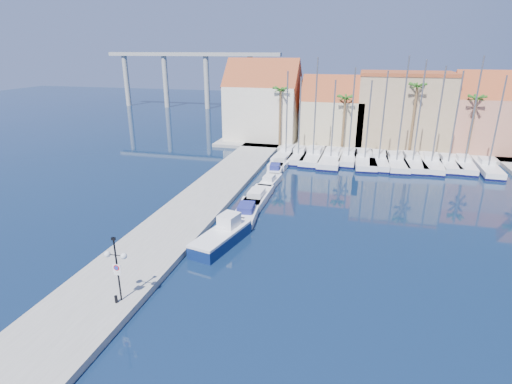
% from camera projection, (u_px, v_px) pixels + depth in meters
% --- Properties ---
extents(ground, '(260.00, 260.00, 0.00)m').
position_uv_depth(ground, '(241.00, 302.00, 25.79)').
color(ground, black).
rests_on(ground, ground).
extents(quay_west, '(6.00, 77.00, 0.50)m').
position_uv_depth(quay_west, '(194.00, 209.00, 40.13)').
color(quay_west, gray).
rests_on(quay_west, ground).
extents(shore_north, '(54.00, 16.00, 0.50)m').
position_uv_depth(shore_north, '(380.00, 144.00, 67.02)').
color(shore_north, gray).
rests_on(shore_north, ground).
extents(lamp_post, '(1.49, 0.44, 4.39)m').
position_uv_depth(lamp_post, '(116.00, 260.00, 24.16)').
color(lamp_post, black).
rests_on(lamp_post, quay_west).
extents(bollard, '(0.19, 0.19, 0.48)m').
position_uv_depth(bollard, '(116.00, 299.00, 24.80)').
color(bollard, black).
rests_on(bollard, quay_west).
extents(fishing_boat, '(3.60, 6.86, 2.29)m').
position_uv_depth(fishing_boat, '(222.00, 236.00, 33.15)').
color(fishing_boat, '#0D1F50').
rests_on(fishing_boat, ground).
extents(motorboat_west_0, '(1.77, 5.16, 1.40)m').
position_uv_depth(motorboat_west_0, '(227.00, 231.00, 34.56)').
color(motorboat_west_0, white).
rests_on(motorboat_west_0, ground).
extents(motorboat_west_1, '(2.65, 6.55, 1.40)m').
position_uv_depth(motorboat_west_1, '(247.00, 211.00, 38.85)').
color(motorboat_west_1, white).
rests_on(motorboat_west_1, ground).
extents(motorboat_west_2, '(2.10, 6.47, 1.40)m').
position_uv_depth(motorboat_west_2, '(258.00, 196.00, 42.70)').
color(motorboat_west_2, white).
rests_on(motorboat_west_2, ground).
extents(motorboat_west_3, '(1.95, 5.18, 1.40)m').
position_uv_depth(motorboat_west_3, '(270.00, 182.00, 47.46)').
color(motorboat_west_3, white).
rests_on(motorboat_west_3, ground).
extents(motorboat_west_4, '(2.26, 5.51, 1.40)m').
position_uv_depth(motorboat_west_4, '(275.00, 170.00, 52.02)').
color(motorboat_west_4, white).
rests_on(motorboat_west_4, ground).
extents(motorboat_west_5, '(2.79, 7.41, 1.40)m').
position_uv_depth(motorboat_west_5, '(282.00, 161.00, 56.16)').
color(motorboat_west_5, white).
rests_on(motorboat_west_5, ground).
extents(motorboat_west_6, '(1.77, 5.36, 1.40)m').
position_uv_depth(motorboat_west_6, '(288.00, 151.00, 61.34)').
color(motorboat_west_6, white).
rests_on(motorboat_west_6, ground).
extents(sailboat_0, '(2.98, 9.60, 12.52)m').
position_uv_depth(sailboat_0, '(287.00, 154.00, 59.57)').
color(sailboat_0, white).
rests_on(sailboat_0, ground).
extents(sailboat_1, '(2.46, 8.87, 11.80)m').
position_uv_depth(sailboat_1, '(299.00, 155.00, 58.79)').
color(sailboat_1, white).
rests_on(sailboat_1, ground).
extents(sailboat_2, '(3.12, 10.60, 14.33)m').
position_uv_depth(sailboat_2, '(314.00, 156.00, 58.51)').
color(sailboat_2, white).
rests_on(sailboat_2, ground).
extents(sailboat_3, '(3.17, 11.11, 11.50)m').
position_uv_depth(sailboat_3, '(331.00, 158.00, 57.58)').
color(sailboat_3, white).
rests_on(sailboat_3, ground).
extents(sailboat_4, '(2.71, 8.53, 13.10)m').
position_uv_depth(sailboat_4, '(349.00, 157.00, 57.69)').
color(sailboat_4, white).
rests_on(sailboat_4, ground).
extents(sailboat_5, '(3.54, 10.86, 11.46)m').
position_uv_depth(sailboat_5, '(364.00, 159.00, 56.81)').
color(sailboat_5, white).
rests_on(sailboat_5, ground).
extents(sailboat_6, '(2.71, 9.95, 12.73)m').
position_uv_depth(sailboat_6, '(379.00, 160.00, 56.34)').
color(sailboat_6, white).
rests_on(sailboat_6, ground).
extents(sailboat_7, '(3.20, 9.96, 14.61)m').
position_uv_depth(sailboat_7, '(396.00, 161.00, 55.52)').
color(sailboat_7, white).
rests_on(sailboat_7, ground).
extents(sailboat_8, '(3.32, 10.18, 14.13)m').
position_uv_depth(sailboat_8, '(412.00, 162.00, 55.49)').
color(sailboat_8, white).
rests_on(sailboat_8, ground).
extents(sailboat_9, '(3.22, 10.17, 13.39)m').
position_uv_depth(sailboat_9, '(431.00, 163.00, 54.99)').
color(sailboat_9, white).
rests_on(sailboat_9, ground).
extents(sailboat_10, '(2.59, 8.33, 12.81)m').
position_uv_depth(sailboat_10, '(447.00, 163.00, 54.63)').
color(sailboat_10, white).
rests_on(sailboat_10, ground).
extents(sailboat_11, '(2.74, 8.77, 14.62)m').
position_uv_depth(sailboat_11, '(464.00, 164.00, 54.22)').
color(sailboat_11, white).
rests_on(sailboat_11, ground).
extents(sailboat_12, '(2.62, 9.12, 12.37)m').
position_uv_depth(sailboat_12, '(487.00, 167.00, 52.88)').
color(sailboat_12, white).
rests_on(sailboat_12, ground).
extents(building_0, '(12.30, 9.00, 13.50)m').
position_uv_depth(building_0, '(263.00, 103.00, 68.73)').
color(building_0, beige).
rests_on(building_0, shore_north).
extents(building_1, '(10.30, 8.00, 11.00)m').
position_uv_depth(building_1, '(333.00, 113.00, 66.30)').
color(building_1, beige).
rests_on(building_1, shore_north).
extents(building_2, '(14.20, 10.20, 11.50)m').
position_uv_depth(building_2, '(403.00, 109.00, 64.26)').
color(building_2, tan).
rests_on(building_2, shore_north).
extents(building_3, '(10.30, 8.00, 12.00)m').
position_uv_depth(building_3, '(487.00, 115.00, 60.64)').
color(building_3, tan).
rests_on(building_3, shore_north).
extents(palm_0, '(2.60, 2.60, 10.15)m').
position_uv_depth(palm_0, '(281.00, 92.00, 62.36)').
color(palm_0, brown).
rests_on(palm_0, shore_north).
extents(palm_1, '(2.60, 2.60, 9.15)m').
position_uv_depth(palm_1, '(345.00, 100.00, 60.31)').
color(palm_1, brown).
rests_on(palm_1, shore_north).
extents(palm_2, '(2.60, 2.60, 11.15)m').
position_uv_depth(palm_2, '(417.00, 88.00, 57.29)').
color(palm_2, brown).
rests_on(palm_2, shore_north).
extents(palm_3, '(2.60, 2.60, 9.65)m').
position_uv_depth(palm_3, '(476.00, 100.00, 55.87)').
color(palm_3, brown).
rests_on(palm_3, shore_north).
extents(viaduct, '(48.00, 2.20, 14.45)m').
position_uv_depth(viaduct, '(188.00, 69.00, 106.24)').
color(viaduct, '#9E9E99').
rests_on(viaduct, ground).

